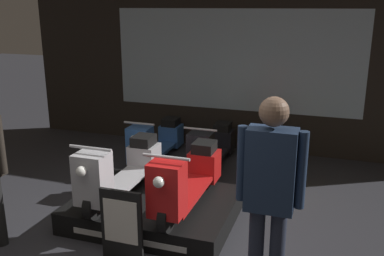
{
  "coord_description": "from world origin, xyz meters",
  "views": [
    {
      "loc": [
        1.64,
        -3.22,
        2.46
      ],
      "look_at": [
        -0.1,
        1.94,
        0.89
      ],
      "focal_mm": 40.0,
      "sensor_mm": 36.0,
      "label": 1
    }
  ],
  "objects_px": {
    "scooter_display_left": "(121,170)",
    "scooter_backrow_0": "(157,142)",
    "price_sign_board": "(122,226)",
    "person_right_browsing": "(270,188)",
    "scooter_backrow_1": "(212,147)",
    "scooter_display_right": "(188,178)",
    "scooter_backrow_2": "(273,154)"
  },
  "relations": [
    {
      "from": "scooter_display_left",
      "to": "scooter_backrow_0",
      "type": "bearing_deg",
      "value": 100.72
    },
    {
      "from": "price_sign_board",
      "to": "person_right_browsing",
      "type": "bearing_deg",
      "value": -5.76
    },
    {
      "from": "person_right_browsing",
      "to": "price_sign_board",
      "type": "distance_m",
      "value": 1.59
    },
    {
      "from": "scooter_backrow_1",
      "to": "person_right_browsing",
      "type": "bearing_deg",
      "value": -65.86
    },
    {
      "from": "scooter_display_left",
      "to": "person_right_browsing",
      "type": "distance_m",
      "value": 2.2
    },
    {
      "from": "scooter_display_right",
      "to": "person_right_browsing",
      "type": "height_order",
      "value": "person_right_browsing"
    },
    {
      "from": "price_sign_board",
      "to": "scooter_backrow_1",
      "type": "bearing_deg",
      "value": 87.27
    },
    {
      "from": "price_sign_board",
      "to": "scooter_display_right",
      "type": "bearing_deg",
      "value": 66.76
    },
    {
      "from": "scooter_display_right",
      "to": "scooter_backrow_2",
      "type": "xyz_separation_m",
      "value": [
        0.69,
        1.88,
        -0.26
      ]
    },
    {
      "from": "scooter_backrow_2",
      "to": "scooter_display_left",
      "type": "bearing_deg",
      "value": -129.11
    },
    {
      "from": "scooter_backrow_0",
      "to": "person_right_browsing",
      "type": "relative_size",
      "value": 0.95
    },
    {
      "from": "scooter_display_right",
      "to": "scooter_backrow_2",
      "type": "relative_size",
      "value": 1.0
    },
    {
      "from": "scooter_backrow_2",
      "to": "price_sign_board",
      "type": "distance_m",
      "value": 2.96
    },
    {
      "from": "scooter_backrow_0",
      "to": "scooter_backrow_2",
      "type": "bearing_deg",
      "value": 0.0
    },
    {
      "from": "scooter_display_right",
      "to": "scooter_backrow_0",
      "type": "bearing_deg",
      "value": 122.31
    },
    {
      "from": "scooter_backrow_0",
      "to": "price_sign_board",
      "type": "bearing_deg",
      "value": -73.64
    },
    {
      "from": "scooter_backrow_1",
      "to": "person_right_browsing",
      "type": "height_order",
      "value": "person_right_browsing"
    },
    {
      "from": "scooter_backrow_1",
      "to": "price_sign_board",
      "type": "relative_size",
      "value": 2.24
    },
    {
      "from": "scooter_backrow_1",
      "to": "price_sign_board",
      "type": "height_order",
      "value": "scooter_backrow_1"
    },
    {
      "from": "scooter_backrow_0",
      "to": "scooter_backrow_2",
      "type": "relative_size",
      "value": 1.0
    },
    {
      "from": "scooter_display_left",
      "to": "person_right_browsing",
      "type": "bearing_deg",
      "value": -28.51
    },
    {
      "from": "person_right_browsing",
      "to": "scooter_display_left",
      "type": "bearing_deg",
      "value": 151.49
    },
    {
      "from": "person_right_browsing",
      "to": "price_sign_board",
      "type": "bearing_deg",
      "value": 174.24
    },
    {
      "from": "scooter_display_left",
      "to": "scooter_display_right",
      "type": "height_order",
      "value": "same"
    },
    {
      "from": "scooter_display_right",
      "to": "scooter_backrow_1",
      "type": "distance_m",
      "value": 1.91
    },
    {
      "from": "scooter_display_right",
      "to": "scooter_backrow_2",
      "type": "bearing_deg",
      "value": 69.71
    },
    {
      "from": "scooter_display_right",
      "to": "price_sign_board",
      "type": "bearing_deg",
      "value": -113.24
    },
    {
      "from": "scooter_display_left",
      "to": "scooter_display_right",
      "type": "bearing_deg",
      "value": 0.0
    },
    {
      "from": "scooter_display_right",
      "to": "scooter_backrow_0",
      "type": "distance_m",
      "value": 2.24
    },
    {
      "from": "scooter_display_right",
      "to": "scooter_backrow_0",
      "type": "xyz_separation_m",
      "value": [
        -1.19,
        1.88,
        -0.26
      ]
    },
    {
      "from": "scooter_display_left",
      "to": "scooter_backrow_2",
      "type": "relative_size",
      "value": 1.0
    },
    {
      "from": "person_right_browsing",
      "to": "scooter_display_right",
      "type": "bearing_deg",
      "value": 135.81
    }
  ]
}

